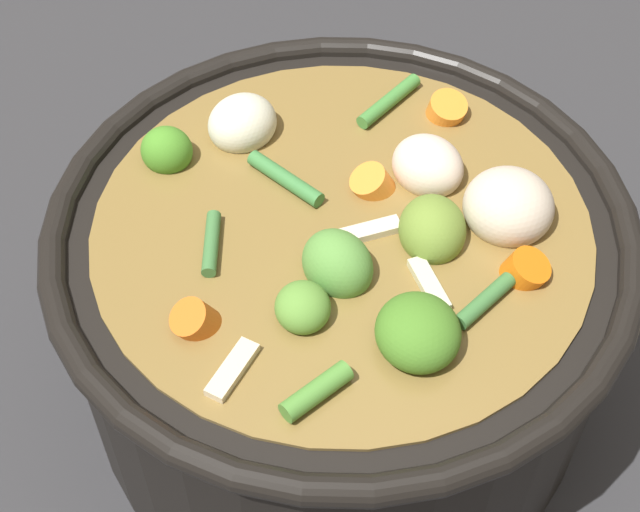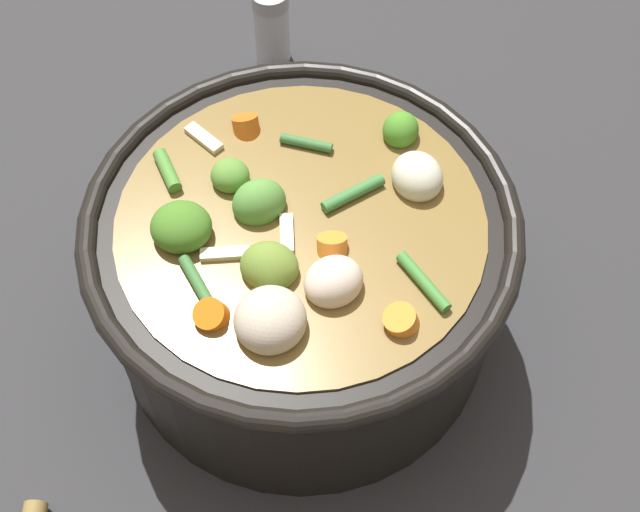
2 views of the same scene
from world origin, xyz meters
The scene contains 3 objects.
ground_plane centered at (0.00, 0.00, 0.00)m, with size 1.10×1.10×0.00m, color #2D2D30.
cooking_pot centered at (0.00, 0.00, 0.08)m, with size 0.31×0.31×0.17m.
salt_shaker centered at (-0.30, 0.08, 0.04)m, with size 0.04×0.04×0.08m.
Camera 2 is at (0.33, -0.12, 0.62)m, focal length 48.29 mm.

